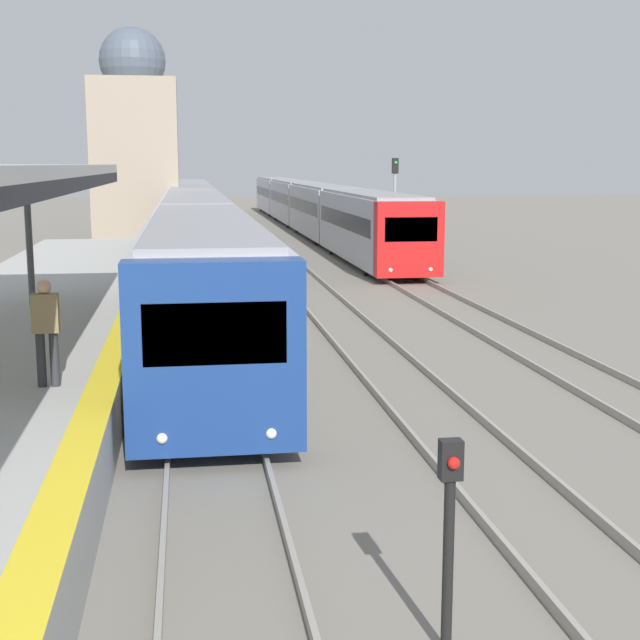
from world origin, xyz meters
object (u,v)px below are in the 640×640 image
(train_far, at_px, (308,204))
(person_on_platform, at_px, (46,326))
(signal_post_near, at_px, (449,524))
(train_near, at_px, (194,220))
(signal_mast_far, at_px, (395,196))

(train_far, bearing_deg, person_on_platform, -102.74)
(person_on_platform, relative_size, train_far, 0.03)
(person_on_platform, relative_size, signal_post_near, 0.82)
(train_near, relative_size, train_far, 1.10)
(person_on_platform, distance_m, train_near, 29.05)
(train_far, bearing_deg, signal_post_near, -96.42)
(signal_post_near, bearing_deg, signal_mast_far, 77.57)
(train_near, bearing_deg, signal_post_near, -86.98)
(train_near, distance_m, signal_post_near, 35.66)
(train_far, bearing_deg, signal_mast_far, -85.54)
(train_near, height_order, signal_mast_far, signal_mast_far)
(train_near, distance_m, signal_mast_far, 9.58)
(person_on_platform, bearing_deg, signal_post_near, -56.57)
(person_on_platform, bearing_deg, train_near, 85.02)
(person_on_platform, xyz_separation_m, signal_mast_far, (11.72, 26.55, 1.01))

